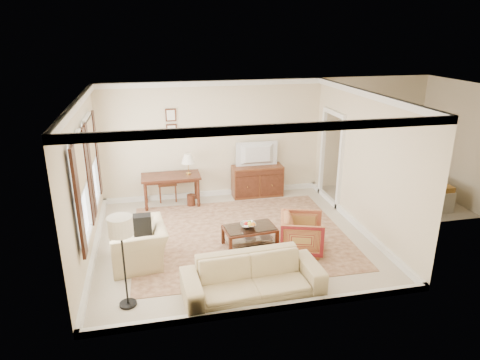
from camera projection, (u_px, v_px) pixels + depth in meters
name	position (u px, v px, depth m)	size (l,w,h in m)	color
room_shell	(233.00, 119.00, 7.91)	(5.51, 5.01, 2.91)	beige
annex_bedroom	(402.00, 187.00, 10.59)	(3.00, 2.70, 2.90)	beige
window_front	(81.00, 190.00, 7.04)	(0.12, 1.56, 1.80)	#CCB284
window_rear	(92.00, 162.00, 8.51)	(0.12, 1.56, 1.80)	#CCB284
doorway	(331.00, 159.00, 10.31)	(0.10, 1.12, 2.25)	white
rug	(240.00, 235.00, 8.85)	(4.30, 3.68, 0.01)	#582D1D
writing_desk	(171.00, 180.00, 10.19)	(1.39, 0.69, 0.76)	#532617
desk_chair	(167.00, 180.00, 10.54)	(0.45, 0.45, 1.05)	brown
desk_lamp	(188.00, 164.00, 10.16)	(0.32, 0.32, 0.50)	silver
framed_prints	(171.00, 123.00, 10.16)	(0.25, 0.04, 0.68)	#532617
sideboard	(257.00, 181.00, 10.87)	(1.27, 0.49, 0.78)	brown
tv	(258.00, 147.00, 10.55)	(1.01, 0.58, 0.13)	black
coffee_table	(250.00, 232.00, 8.32)	(1.05, 0.68, 0.42)	#532617
fruit_bowl	(248.00, 224.00, 8.26)	(0.42, 0.42, 0.10)	silver
book_a	(244.00, 238.00, 8.41)	(0.28, 0.04, 0.38)	brown
book_b	(261.00, 237.00, 8.42)	(0.28, 0.03, 0.38)	brown
striped_armchair	(302.00, 232.00, 8.11)	(0.79, 0.74, 0.81)	maroon
club_armchair	(138.00, 238.00, 7.70)	(1.12, 0.73, 0.98)	#C7B586
backpack	(142.00, 224.00, 7.68)	(0.32, 0.22, 0.40)	black
sofa	(253.00, 271.00, 6.75)	(2.22, 0.65, 0.87)	#C7B586
floor_lamp	(121.00, 233.00, 6.22)	(0.37, 0.37, 1.50)	black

